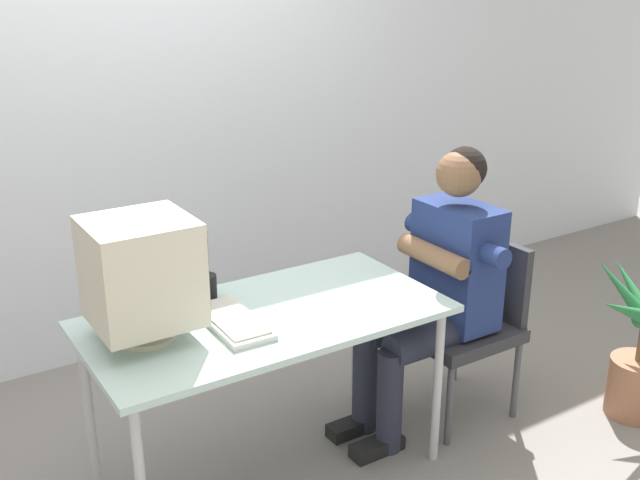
% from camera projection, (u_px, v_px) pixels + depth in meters
% --- Properties ---
extents(ground_plane, '(12.00, 12.00, 0.00)m').
position_uv_depth(ground_plane, '(270.00, 471.00, 3.08)').
color(ground_plane, gray).
extents(wall_back, '(8.00, 0.10, 3.00)m').
position_uv_depth(wall_back, '(183.00, 64.00, 3.84)').
color(wall_back, silver).
rests_on(wall_back, ground_plane).
extents(desk, '(1.38, 0.71, 0.72)m').
position_uv_depth(desk, '(266.00, 327.00, 2.86)').
color(desk, '#B7B7BC').
rests_on(desk, ground_plane).
extents(crt_monitor, '(0.36, 0.34, 0.44)m').
position_uv_depth(crt_monitor, '(143.00, 272.00, 2.56)').
color(crt_monitor, beige).
rests_on(crt_monitor, desk).
extents(keyboard, '(0.18, 0.40, 0.03)m').
position_uv_depth(keyboard, '(232.00, 321.00, 2.74)').
color(keyboard, silver).
rests_on(keyboard, desk).
extents(office_chair, '(0.46, 0.46, 0.82)m').
position_uv_depth(office_chair, '(467.00, 316.00, 3.40)').
color(office_chair, '#4C4C51').
rests_on(office_chair, ground_plane).
extents(person_seated, '(0.71, 0.58, 1.26)m').
position_uv_depth(person_seated, '(438.00, 282.00, 3.23)').
color(person_seated, navy).
rests_on(person_seated, ground_plane).
extents(desk_mug, '(0.08, 0.09, 0.10)m').
position_uv_depth(desk_mug, '(206.00, 287.00, 2.94)').
color(desk_mug, black).
rests_on(desk_mug, desk).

